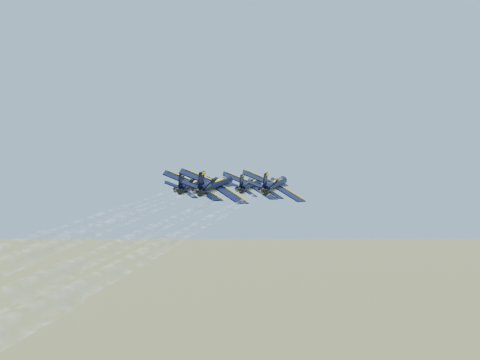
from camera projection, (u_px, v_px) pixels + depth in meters
The scene contains 6 objects.
jet_lead at pixel (251, 185), 124.08m from camera, with size 12.49×18.67×6.62m.
jet_left at pixel (195, 185), 113.55m from camera, with size 12.49×18.67×6.62m.
jet_right at pixel (275, 185), 109.08m from camera, with size 12.49×18.67×6.62m.
jet_slot at pixel (216, 185), 98.77m from camera, with size 12.49×18.67×6.62m.
smoke_trail_lead at pixel (120, 186), 65.72m from camera, with size 25.70×78.41×3.09m.
smoke_trail_right at pixel (132, 186), 50.72m from camera, with size 25.70×78.41×3.09m.
Camera 1 is at (59.13, -89.97, 103.87)m, focal length 40.00 mm.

